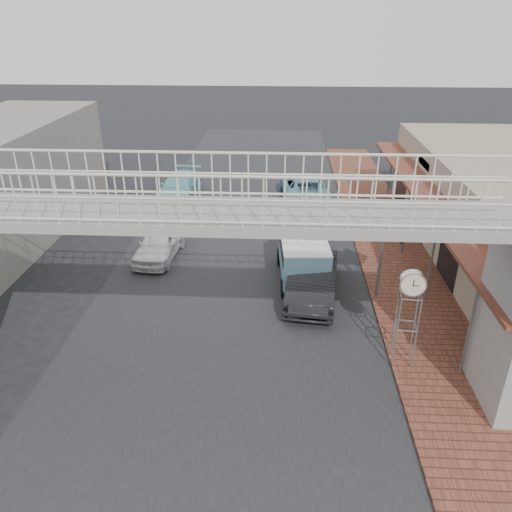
# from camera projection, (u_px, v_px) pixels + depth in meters

# --- Properties ---
(ground) EXTENTS (120.00, 120.00, 0.00)m
(ground) POSITION_uv_depth(u_px,v_px,m) (230.00, 311.00, 17.30)
(ground) COLOR black
(ground) RESTS_ON ground
(road_strip) EXTENTS (10.00, 60.00, 0.01)m
(road_strip) POSITION_uv_depth(u_px,v_px,m) (230.00, 311.00, 17.30)
(road_strip) COLOR black
(road_strip) RESTS_ON ground
(sidewalk) EXTENTS (3.00, 40.00, 0.10)m
(sidewalk) POSITION_uv_depth(u_px,v_px,m) (402.00, 274.00, 19.66)
(sidewalk) COLOR brown
(sidewalk) RESTS_ON ground
(footbridge) EXTENTS (16.40, 2.40, 6.34)m
(footbridge) POSITION_uv_depth(u_px,v_px,m) (211.00, 289.00, 12.32)
(footbridge) COLOR gray
(footbridge) RESTS_ON ground
(white_hatchback) EXTENTS (1.81, 3.83, 1.26)m
(white_hatchback) POSITION_uv_depth(u_px,v_px,m) (160.00, 243.00, 20.92)
(white_hatchback) COLOR silver
(white_hatchback) RESTS_ON ground
(dark_sedan) EXTENTS (2.15, 4.92, 1.57)m
(dark_sedan) POSITION_uv_depth(u_px,v_px,m) (313.00, 274.00, 18.07)
(dark_sedan) COLOR black
(dark_sedan) RESTS_ON ground
(angkot_curb) EXTENTS (2.82, 5.44, 1.46)m
(angkot_curb) POSITION_uv_depth(u_px,v_px,m) (304.00, 187.00, 27.35)
(angkot_curb) COLOR #659CAF
(angkot_curb) RESTS_ON ground
(angkot_far) EXTENTS (2.12, 4.61, 1.31)m
(angkot_far) POSITION_uv_depth(u_px,v_px,m) (179.00, 186.00, 27.78)
(angkot_far) COLOR #6DBABE
(angkot_far) RESTS_ON ground
(angkot_van) EXTENTS (1.96, 3.90, 1.86)m
(angkot_van) POSITION_uv_depth(u_px,v_px,m) (303.00, 253.00, 18.79)
(angkot_van) COLOR black
(angkot_van) RESTS_ON ground
(motorcycle_near) EXTENTS (1.93, 0.92, 0.98)m
(motorcycle_near) POSITION_uv_depth(u_px,v_px,m) (356.00, 215.00, 23.91)
(motorcycle_near) COLOR black
(motorcycle_near) RESTS_ON sidewalk
(motorcycle_far) EXTENTS (1.93, 1.11, 1.12)m
(motorcycle_far) POSITION_uv_depth(u_px,v_px,m) (355.00, 206.00, 24.91)
(motorcycle_far) COLOR black
(motorcycle_far) RESTS_ON sidewalk
(street_clock) EXTENTS (0.75, 0.63, 2.97)m
(street_clock) POSITION_uv_depth(u_px,v_px,m) (412.00, 288.00, 13.60)
(street_clock) COLOR #59595B
(street_clock) RESTS_ON sidewalk
(arrow_sign) EXTENTS (1.91, 1.20, 3.30)m
(arrow_sign) POSITION_uv_depth(u_px,v_px,m) (408.00, 228.00, 16.88)
(arrow_sign) COLOR #59595B
(arrow_sign) RESTS_ON sidewalk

